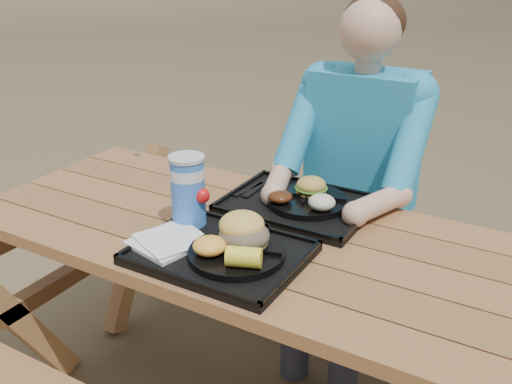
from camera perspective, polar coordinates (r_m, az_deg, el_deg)
The scene contains 17 objects.
picnic_table at distance 1.90m, azimuth 0.00°, elevation -14.08°, with size 1.80×1.49×0.75m, color #999999, non-canonical shape.
tray_near at distance 1.56m, azimuth -3.57°, elevation -6.22°, with size 0.45×0.35×0.02m, color black.
tray_far at distance 1.84m, azimuth 4.16°, elevation -1.38°, with size 0.45×0.35×0.02m, color black.
plate_near at distance 1.52m, azimuth -1.96°, elevation -6.17°, with size 0.26×0.26×0.02m, color black.
plate_far at distance 1.83m, azimuth 5.16°, elevation -0.90°, with size 0.26×0.26×0.02m, color black.
napkin_stack at distance 1.61m, azimuth -8.89°, elevation -4.85°, with size 0.17×0.17×0.02m, color white.
soda_cup at distance 1.67m, azimuth -6.81°, elevation -0.00°, with size 0.10×0.10×0.20m, color blue.
condiment_bbq at distance 1.65m, azimuth -0.71°, elevation -3.61°, with size 0.05×0.05×0.03m, color black.
condiment_mustard at distance 1.63m, azimuth 0.58°, elevation -3.91°, with size 0.05×0.05×0.03m, color yellow.
sandwich at distance 1.52m, azimuth -1.21°, elevation -3.00°, with size 0.13×0.13×0.13m, color #E7B651, non-canonical shape.
mac_cheese at distance 1.50m, azimuth -4.66°, elevation -5.38°, with size 0.09×0.09×0.04m, color #FFB843.
corn_cob at distance 1.44m, azimuth -1.23°, elevation -6.51°, with size 0.09×0.09×0.05m, color yellow, non-canonical shape.
cutlery_far at distance 1.93m, azimuth -0.12°, elevation 0.25°, with size 0.03×0.15×0.01m, color black.
burger at distance 1.84m, azimuth 5.57°, elevation 1.08°, with size 0.10×0.10×0.09m, color gold, non-canonical shape.
baked_beans at distance 1.79m, azimuth 2.43°, elevation -0.47°, with size 0.08×0.08×0.03m, color #4C230F.
potato_salad at distance 1.75m, azimuth 6.60°, elevation -1.02°, with size 0.08×0.08×0.05m, color beige.
diner at distance 2.19m, azimuth 10.11°, elevation -0.88°, with size 0.48×0.84×1.28m, color #1ABCAD, non-canonical shape.
Camera 1 is at (0.75, -1.30, 1.54)m, focal length 40.00 mm.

